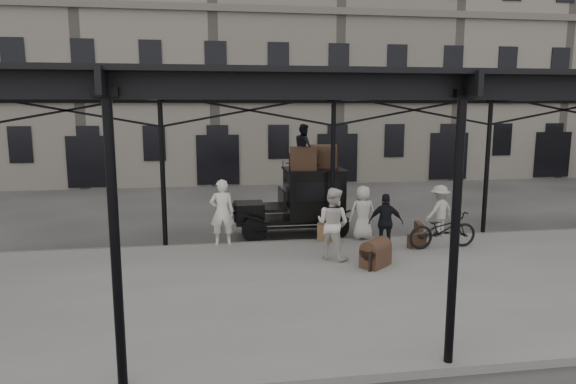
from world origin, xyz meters
The scene contains 18 objects.
ground centered at (0.00, 0.00, 0.00)m, with size 120.00×120.00×0.00m, color #383533.
platform centered at (0.00, -2.00, 0.07)m, with size 28.00×8.00×0.15m, color slate.
canopy centered at (0.00, -1.72, 4.60)m, with size 22.50×9.00×4.74m.
building_frontage centered at (0.00, 18.00, 7.00)m, with size 64.00×8.00×14.00m, color slate.
taxi centered at (-0.66, 3.14, 1.20)m, with size 3.65×1.55×2.18m.
porter_left centered at (-3.34, 1.80, 1.12)m, with size 0.71×0.46×1.94m, color silver.
porter_midleft centered at (-0.49, -0.06, 1.11)m, with size 0.93×0.72×1.91m, color beige.
porter_centre centered at (0.90, 1.80, 0.97)m, with size 0.81×0.52×1.65m, color beige.
porter_official centered at (1.15, 0.44, 0.96)m, with size 0.95×0.40×1.63m, color black.
porter_right centered at (3.38, 1.80, 0.95)m, with size 1.04×0.60×1.61m, color #BDB7AD.
bicycle centered at (2.87, 0.48, 0.69)m, with size 0.71×2.05×1.08m, color black.
porter_roof centered at (-0.69, 3.04, 2.90)m, with size 0.70×0.54×1.44m, color black.
steamer_trunk_roof_near centered at (-0.74, 2.89, 2.49)m, with size 0.84×0.51×0.61m, color #443020, non-canonical shape.
steamer_trunk_roof_far centered at (0.01, 3.34, 2.50)m, with size 0.86×0.53×0.63m, color #443020, non-canonical shape.
steamer_trunk_platform centered at (0.43, -0.87, 0.45)m, with size 0.81×0.49×0.59m, color #443020, non-canonical shape.
wicker_hamper centered at (-0.20, 1.80, 0.40)m, with size 0.60×0.45×0.50m, color brown.
suitcase_upright centered at (2.72, 1.80, 0.38)m, with size 0.15×0.60×0.45m, color #443020.
suitcase_flat centered at (2.18, 0.64, 0.35)m, with size 0.60×0.15×0.40m, color #443020.
Camera 1 is at (-3.70, -12.93, 4.17)m, focal length 32.00 mm.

